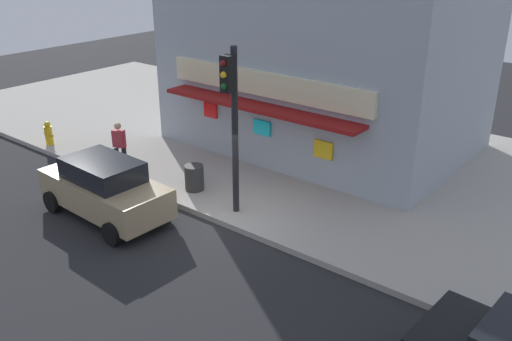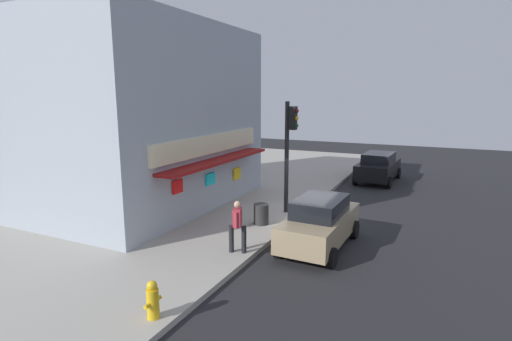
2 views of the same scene
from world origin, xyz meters
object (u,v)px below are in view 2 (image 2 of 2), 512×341
at_px(traffic_light, 289,142).
at_px(fire_hydrant, 153,300).
at_px(parked_car_tan, 320,222).
at_px(parked_car_black, 378,167).
at_px(pedestrian, 237,225).
at_px(trash_can, 261,214).

xyz_separation_m(traffic_light, fire_hydrant, (-9.01, -0.16, -2.58)).
bearing_deg(parked_car_tan, parked_car_black, -0.89).
height_order(parked_car_black, parked_car_tan, parked_car_tan).
height_order(fire_hydrant, parked_car_tan, parked_car_tan).
height_order(traffic_light, pedestrian, traffic_light).
xyz_separation_m(pedestrian, parked_car_tan, (1.96, -2.10, -0.21)).
relative_size(traffic_light, pedestrian, 2.76).
bearing_deg(parked_car_tan, pedestrian, 133.03).
height_order(fire_hydrant, parked_car_black, parked_car_black).
xyz_separation_m(trash_can, parked_car_tan, (-0.93, -2.61, 0.31)).
distance_m(traffic_light, trash_can, 3.28).
xyz_separation_m(pedestrian, parked_car_black, (13.61, -2.28, -0.22)).
bearing_deg(parked_car_tan, trash_can, 70.36).
relative_size(pedestrian, parked_car_black, 0.38).
bearing_deg(traffic_light, parked_car_black, -15.23).
bearing_deg(trash_can, parked_car_tan, -109.64).
bearing_deg(traffic_light, pedestrian, -178.75).
bearing_deg(parked_car_black, pedestrian, 170.47).
relative_size(traffic_light, parked_car_tan, 1.12).
relative_size(fire_hydrant, parked_car_black, 0.20).
distance_m(traffic_light, parked_car_tan, 4.30).
bearing_deg(parked_car_tan, traffic_light, 37.58).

